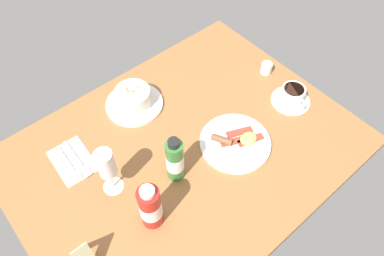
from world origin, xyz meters
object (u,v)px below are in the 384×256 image
at_px(porridge_bowl, 133,99).
at_px(cutlery_setting, 73,162).
at_px(wine_glass, 106,166).
at_px(sauce_bottle_green, 175,160).
at_px(creamer_jug, 267,68).
at_px(sauce_bottle_red, 150,207).
at_px(menu_card, 83,254).
at_px(coffee_cup, 292,96).
at_px(breakfast_plate, 236,142).

distance_m(porridge_bowl, cutlery_setting, 0.30).
distance_m(wine_glass, sauce_bottle_green, 0.20).
bearing_deg(creamer_jug, sauce_bottle_red, 16.01).
xyz_separation_m(sauce_bottle_green, menu_card, (0.35, 0.05, -0.04)).
bearing_deg(creamer_jug, sauce_bottle_green, 12.98).
bearing_deg(porridge_bowl, wine_glass, 43.72).
relative_size(creamer_jug, menu_card, 0.52).
bearing_deg(cutlery_setting, wine_glass, 107.71).
xyz_separation_m(creamer_jug, sauce_bottle_red, (0.70, 0.20, 0.06)).
height_order(coffee_cup, menu_card, menu_card).
bearing_deg(wine_glass, sauce_bottle_red, 99.74).
height_order(wine_glass, sauce_bottle_green, sauce_bottle_green).
bearing_deg(sauce_bottle_red, wine_glass, -80.26).
bearing_deg(breakfast_plate, porridge_bowl, -65.96).
height_order(porridge_bowl, breakfast_plate, porridge_bowl).
relative_size(cutlery_setting, creamer_jug, 3.32).
height_order(coffee_cup, wine_glass, wine_glass).
bearing_deg(coffee_cup, sauce_bottle_green, -3.84).
bearing_deg(wine_glass, coffee_cup, 169.56).
xyz_separation_m(cutlery_setting, creamer_jug, (-0.77, 0.12, 0.02)).
xyz_separation_m(coffee_cup, creamer_jug, (-0.04, -0.16, -0.01)).
height_order(cutlery_setting, sauce_bottle_green, sauce_bottle_green).
bearing_deg(menu_card, sauce_bottle_green, -171.88).
bearing_deg(porridge_bowl, creamer_jug, 158.40).
bearing_deg(menu_card, wine_glass, -141.67).
distance_m(creamer_jug, sauce_bottle_red, 0.73).
bearing_deg(wine_glass, menu_card, 38.33).
xyz_separation_m(cutlery_setting, coffee_cup, (-0.73, 0.28, 0.03)).
relative_size(cutlery_setting, sauce_bottle_red, 0.94).
xyz_separation_m(wine_glass, sauce_bottle_red, (-0.03, 0.16, -0.04)).
xyz_separation_m(coffee_cup, menu_card, (0.86, 0.02, 0.02)).
xyz_separation_m(cutlery_setting, menu_card, (0.13, 0.30, 0.05)).
relative_size(coffee_cup, creamer_jug, 2.75).
xyz_separation_m(porridge_bowl, creamer_jug, (-0.49, 0.19, -0.01)).
bearing_deg(breakfast_plate, wine_glass, -18.08).
bearing_deg(sauce_bottle_red, cutlery_setting, -76.27).
height_order(porridge_bowl, cutlery_setting, porridge_bowl).
height_order(sauce_bottle_red, sauce_bottle_green, sauce_bottle_green).
relative_size(sauce_bottle_green, menu_card, 1.85).
bearing_deg(porridge_bowl, sauce_bottle_green, 78.33).
relative_size(porridge_bowl, menu_card, 2.06).
relative_size(wine_glass, menu_card, 1.83).
relative_size(cutlery_setting, menu_card, 1.72).
bearing_deg(coffee_cup, sauce_bottle_red, 3.35).
bearing_deg(coffee_cup, cutlery_setting, -21.22).
height_order(creamer_jug, menu_card, menu_card).
bearing_deg(coffee_cup, wine_glass, -10.44).
relative_size(coffee_cup, menu_card, 1.42).
height_order(coffee_cup, sauce_bottle_green, sauce_bottle_green).
xyz_separation_m(creamer_jug, breakfast_plate, (0.33, 0.17, -0.01)).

